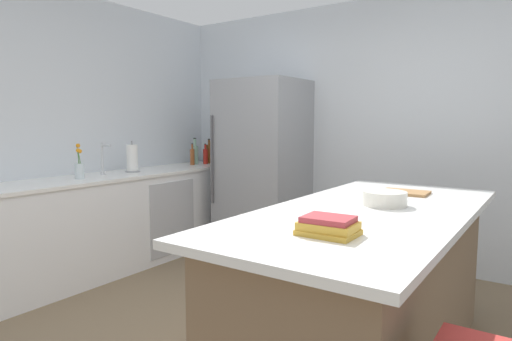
% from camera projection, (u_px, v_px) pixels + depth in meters
% --- Properties ---
extents(wall_rear, '(6.00, 0.10, 2.60)m').
position_uv_depth(wall_rear, '(388.00, 132.00, 4.31)').
color(wall_rear, silver).
rests_on(wall_rear, ground_plane).
extents(wall_left, '(0.10, 6.00, 2.60)m').
position_uv_depth(wall_left, '(30.00, 134.00, 3.85)').
color(wall_left, silver).
rests_on(wall_left, ground_plane).
extents(counter_run_left, '(0.65, 2.85, 0.91)m').
position_uv_depth(counter_run_left, '(124.00, 219.00, 4.31)').
color(counter_run_left, white).
rests_on(counter_run_left, ground_plane).
extents(kitchen_island, '(0.99, 2.22, 0.92)m').
position_uv_depth(kitchen_island, '(367.00, 289.00, 2.45)').
color(kitchen_island, '#7A6047').
rests_on(kitchen_island, ground_plane).
extents(refrigerator, '(0.84, 0.77, 1.84)m').
position_uv_depth(refrigerator, '(263.00, 167.00, 4.69)').
color(refrigerator, '#93969B').
rests_on(refrigerator, ground_plane).
extents(sink_faucet, '(0.15, 0.05, 0.30)m').
position_uv_depth(sink_faucet, '(103.00, 158.00, 4.12)').
color(sink_faucet, silver).
rests_on(sink_faucet, counter_run_left).
extents(flower_vase, '(0.08, 0.08, 0.31)m').
position_uv_depth(flower_vase, '(79.00, 168.00, 3.82)').
color(flower_vase, silver).
rests_on(flower_vase, counter_run_left).
extents(paper_towel_roll, '(0.14, 0.14, 0.31)m').
position_uv_depth(paper_towel_roll, '(132.00, 159.00, 4.37)').
color(paper_towel_roll, gray).
rests_on(paper_towel_roll, counter_run_left).
extents(whiskey_bottle, '(0.08, 0.08, 0.29)m').
position_uv_depth(whiskey_bottle, '(210.00, 153.00, 5.31)').
color(whiskey_bottle, brown).
rests_on(whiskey_bottle, counter_run_left).
extents(hot_sauce_bottle, '(0.06, 0.06, 0.24)m').
position_uv_depth(hot_sauce_bottle, '(205.00, 156.00, 5.23)').
color(hot_sauce_bottle, red).
rests_on(hot_sauce_bottle, counter_run_left).
extents(gin_bottle, '(0.08, 0.08, 0.31)m').
position_uv_depth(gin_bottle, '(195.00, 154.00, 5.20)').
color(gin_bottle, '#8CB79E').
rests_on(gin_bottle, counter_run_left).
extents(vinegar_bottle, '(0.05, 0.05, 0.25)m').
position_uv_depth(vinegar_bottle, '(192.00, 156.00, 5.11)').
color(vinegar_bottle, '#994C23').
rests_on(vinegar_bottle, counter_run_left).
extents(cookbook_stack, '(0.24, 0.18, 0.08)m').
position_uv_depth(cookbook_stack, '(328.00, 226.00, 1.84)').
color(cookbook_stack, gold).
rests_on(cookbook_stack, kitchen_island).
extents(mixing_bowl, '(0.25, 0.25, 0.08)m').
position_uv_depth(mixing_bowl, '(384.00, 198.00, 2.50)').
color(mixing_bowl, silver).
rests_on(mixing_bowl, kitchen_island).
extents(cutting_board, '(0.30, 0.23, 0.02)m').
position_uv_depth(cutting_board, '(405.00, 192.00, 2.92)').
color(cutting_board, '#9E7042').
rests_on(cutting_board, kitchen_island).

